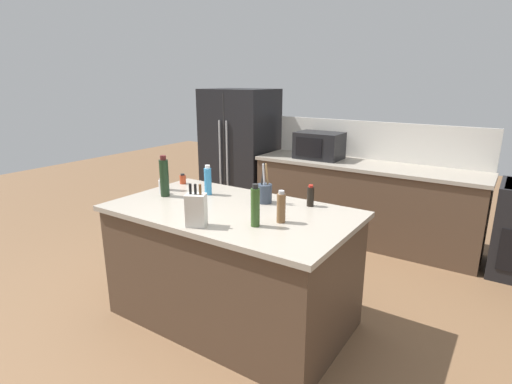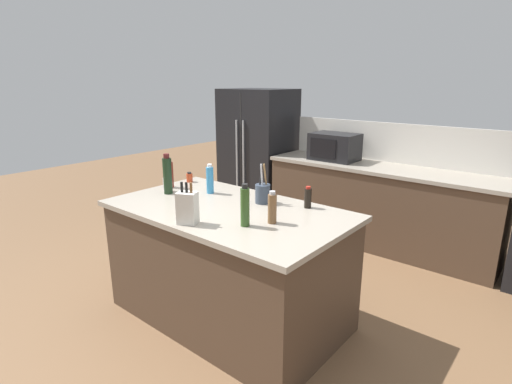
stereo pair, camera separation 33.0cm
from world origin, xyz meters
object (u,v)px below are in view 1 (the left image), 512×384
at_px(microwave, 319,146).
at_px(olive_oil_bottle, 255,207).
at_px(utensil_crock, 264,193).
at_px(refrigerator, 240,153).
at_px(vinegar_bottle, 164,176).
at_px(wine_bottle, 164,177).
at_px(knife_block, 196,210).
at_px(dish_soap_bottle, 208,181).
at_px(spice_jar_paprika, 183,179).
at_px(soy_sauce_bottle, 310,196).
at_px(pepper_grinder, 281,207).
at_px(salt_shaker, 161,186).

height_order(microwave, olive_oil_bottle, microwave).
relative_size(microwave, utensil_crock, 1.72).
xyz_separation_m(refrigerator, vinegar_bottle, (0.72, -2.14, 0.18)).
height_order(refrigerator, wine_bottle, refrigerator).
distance_m(knife_block, olive_oil_bottle, 0.39).
bearing_deg(dish_soap_bottle, knife_block, -55.61).
xyz_separation_m(olive_oil_bottle, spice_jar_paprika, (-1.19, 0.56, -0.09)).
bearing_deg(dish_soap_bottle, spice_jar_paprika, 161.31).
relative_size(utensil_crock, soy_sauce_bottle, 1.90).
relative_size(soy_sauce_bottle, pepper_grinder, 0.75).
xyz_separation_m(microwave, dish_soap_bottle, (-0.10, -1.99, -0.04)).
distance_m(refrigerator, microwave, 1.26).
bearing_deg(salt_shaker, refrigerator, 109.38).
xyz_separation_m(soy_sauce_bottle, olive_oil_bottle, (-0.11, -0.60, 0.06)).
xyz_separation_m(soy_sauce_bottle, dish_soap_bottle, (-0.87, -0.19, 0.04)).
bearing_deg(refrigerator, olive_oil_bottle, -52.25).
xyz_separation_m(spice_jar_paprika, salt_shaker, (0.08, -0.35, 0.02)).
xyz_separation_m(utensil_crock, wine_bottle, (-0.80, -0.31, 0.08)).
bearing_deg(utensil_crock, knife_block, -98.03).
bearing_deg(dish_soap_bottle, utensil_crock, 7.43).
bearing_deg(knife_block, pepper_grinder, 14.58).
distance_m(knife_block, utensil_crock, 0.70).
relative_size(microwave, soy_sauce_bottle, 3.27).
distance_m(utensil_crock, spice_jar_paprika, 0.97).
bearing_deg(spice_jar_paprika, vinegar_bottle, -86.30).
distance_m(knife_block, wine_bottle, 0.80).
bearing_deg(vinegar_bottle, spice_jar_paprika, 93.70).
height_order(utensil_crock, olive_oil_bottle, utensil_crock).
distance_m(refrigerator, dish_soap_bottle, 2.35).
height_order(wine_bottle, salt_shaker, wine_bottle).
distance_m(soy_sauce_bottle, salt_shaker, 1.28).
bearing_deg(salt_shaker, spice_jar_paprika, 103.48).
distance_m(soy_sauce_bottle, dish_soap_bottle, 0.89).
distance_m(olive_oil_bottle, vinegar_bottle, 1.22).
relative_size(knife_block, dish_soap_bottle, 1.14).
distance_m(microwave, salt_shaker, 2.24).
distance_m(refrigerator, salt_shaker, 2.38).
bearing_deg(pepper_grinder, olive_oil_bottle, -123.44).
height_order(refrigerator, soy_sauce_bottle, refrigerator).
relative_size(vinegar_bottle, dish_soap_bottle, 1.02).
bearing_deg(microwave, dish_soap_bottle, -92.90).
xyz_separation_m(utensil_crock, salt_shaker, (-0.88, -0.27, -0.02)).
bearing_deg(vinegar_bottle, microwave, 75.99).
relative_size(refrigerator, salt_shaker, 13.31).
xyz_separation_m(olive_oil_bottle, pepper_grinder, (0.11, 0.16, -0.03)).
xyz_separation_m(knife_block, pepper_grinder, (0.44, 0.37, -0.01)).
bearing_deg(knife_block, soy_sauce_bottle, 35.46).
xyz_separation_m(refrigerator, microwave, (1.24, -0.05, 0.22)).
relative_size(olive_oil_bottle, vinegar_bottle, 1.12).
distance_m(refrigerator, pepper_grinder, 3.05).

